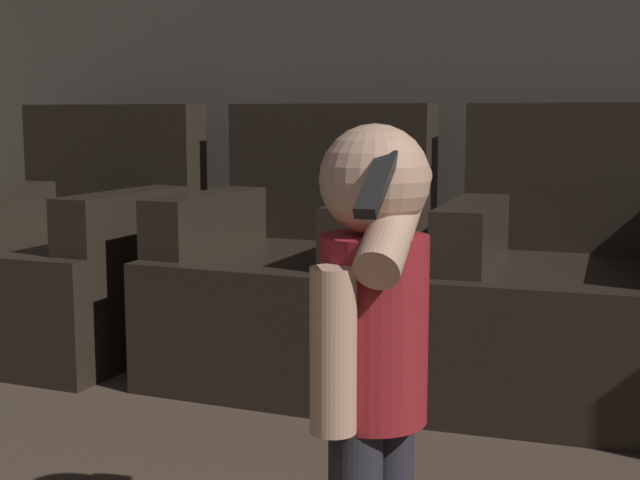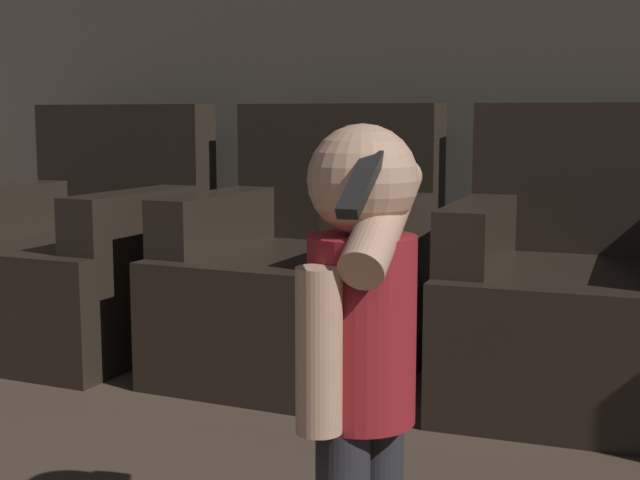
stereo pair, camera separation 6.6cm
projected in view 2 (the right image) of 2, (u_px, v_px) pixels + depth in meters
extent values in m
cube|color=#51493F|center=(399.00, 21.00, 3.64)|extent=(8.40, 0.05, 2.60)
cube|color=black|center=(72.00, 293.00, 3.52)|extent=(0.87, 0.95, 0.44)
cube|color=black|center=(125.00, 167.00, 3.78)|extent=(0.82, 0.22, 0.52)
cube|color=black|center=(5.00, 210.00, 3.61)|extent=(0.21, 0.74, 0.20)
cube|color=black|center=(138.00, 217.00, 3.34)|extent=(0.21, 0.74, 0.20)
cube|color=black|center=(299.00, 312.00, 3.19)|extent=(0.87, 0.95, 0.44)
cube|color=black|center=(339.00, 172.00, 3.46)|extent=(0.82, 0.22, 0.52)
cube|color=black|center=(219.00, 219.00, 3.28)|extent=(0.21, 0.74, 0.20)
cube|color=black|center=(385.00, 228.00, 3.02)|extent=(0.21, 0.74, 0.20)
cube|color=black|center=(578.00, 334.00, 2.86)|extent=(0.81, 0.90, 0.44)
cube|color=black|center=(590.00, 178.00, 3.14)|extent=(0.81, 0.16, 0.52)
cube|color=black|center=(479.00, 232.00, 2.93)|extent=(0.16, 0.73, 0.20)
cylinder|color=maroon|center=(362.00, 329.00, 1.62)|extent=(0.20, 0.20, 0.34)
sphere|color=tan|center=(363.00, 180.00, 1.58)|extent=(0.20, 0.20, 0.20)
cylinder|color=tan|center=(319.00, 351.00, 1.52)|extent=(0.08, 0.08, 0.29)
cylinder|color=tan|center=(382.00, 219.00, 1.57)|extent=(0.08, 0.29, 0.22)
cube|color=black|center=(361.00, 184.00, 1.44)|extent=(0.04, 0.16, 0.10)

